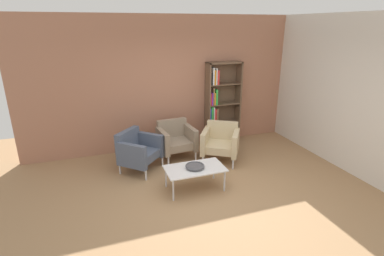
{
  "coord_description": "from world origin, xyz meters",
  "views": [
    {
      "loc": [
        -1.73,
        -3.86,
        2.69
      ],
      "look_at": [
        -0.07,
        0.84,
        0.95
      ],
      "focal_mm": 27.87,
      "sensor_mm": 36.0,
      "label": 1
    }
  ],
  "objects": [
    {
      "name": "coffee_table_low",
      "position": [
        -0.18,
        0.38,
        0.37
      ],
      "size": [
        1.0,
        0.56,
        0.4
      ],
      "color": "silver",
      "rests_on": "ground_plane"
    },
    {
      "name": "armchair_by_bookshelf",
      "position": [
        -0.12,
        1.75,
        0.41
      ],
      "size": [
        0.77,
        0.71,
        0.78
      ],
      "rotation": [
        0.0,
        0.0,
        0.08
      ],
      "color": "gray",
      "rests_on": "ground_plane"
    },
    {
      "name": "ground_plane",
      "position": [
        0.0,
        0.0,
        0.0
      ],
      "size": [
        8.32,
        8.32,
        0.0
      ],
      "primitive_type": "plane",
      "color": "#9E7751"
    },
    {
      "name": "armchair_near_window",
      "position": [
        0.71,
        1.29,
        0.41
      ],
      "size": [
        0.94,
        0.92,
        0.78
      ],
      "rotation": [
        0.0,
        0.0,
        -0.57
      ],
      "color": "#C6B289",
      "rests_on": "ground_plane"
    },
    {
      "name": "brick_back_panel",
      "position": [
        0.0,
        2.46,
        1.45
      ],
      "size": [
        6.4,
        0.12,
        2.9
      ],
      "primitive_type": "cube",
      "color": "#A87056",
      "rests_on": "ground_plane"
    },
    {
      "name": "armchair_corner_red",
      "position": [
        -0.97,
        1.43,
        0.41
      ],
      "size": [
        0.95,
        0.95,
        0.78
      ],
      "rotation": [
        0.0,
        0.0,
        0.81
      ],
      "color": "#4C566B",
      "rests_on": "ground_plane"
    },
    {
      "name": "bookshelf_tall",
      "position": [
        1.09,
        2.24,
        0.92
      ],
      "size": [
        0.8,
        0.3,
        1.9
      ],
      "color": "brown",
      "rests_on": "ground_plane"
    },
    {
      "name": "plaster_right_partition",
      "position": [
        2.86,
        0.6,
        1.45
      ],
      "size": [
        0.12,
        5.2,
        2.9
      ],
      "primitive_type": "cube",
      "color": "silver",
      "rests_on": "ground_plane"
    },
    {
      "name": "decorative_bowl",
      "position": [
        -0.18,
        0.38,
        0.43
      ],
      "size": [
        0.32,
        0.32,
        0.05
      ],
      "color": "#4C4C51",
      "rests_on": "coffee_table_low"
    }
  ]
}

